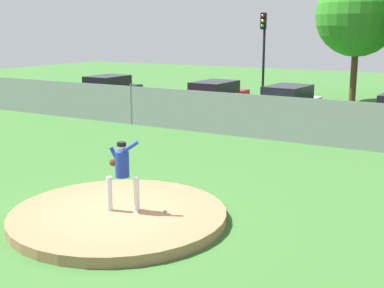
{
  "coord_description": "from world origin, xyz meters",
  "views": [
    {
      "loc": [
        7.06,
        -8.81,
        4.33
      ],
      "look_at": [
        0.49,
        2.55,
        1.37
      ],
      "focal_mm": 47.73,
      "sensor_mm": 36.0,
      "label": 1
    }
  ],
  "objects_px": {
    "parked_car_white": "(287,105)",
    "traffic_light_near": "(263,44)",
    "pitcher_youth": "(122,169)",
    "baseball": "(165,210)",
    "traffic_cone_orange": "(181,98)",
    "parked_car_red": "(214,98)",
    "parked_car_charcoal": "(108,91)"
  },
  "relations": [
    {
      "from": "traffic_cone_orange",
      "to": "traffic_light_near",
      "type": "xyz_separation_m",
      "value": [
        4.95,
        0.69,
        3.28
      ]
    },
    {
      "from": "pitcher_youth",
      "to": "traffic_light_near",
      "type": "distance_m",
      "value": 18.77
    },
    {
      "from": "parked_car_red",
      "to": "traffic_cone_orange",
      "type": "relative_size",
      "value": 8.56
    },
    {
      "from": "traffic_cone_orange",
      "to": "parked_car_red",
      "type": "bearing_deg",
      "value": -38.05
    },
    {
      "from": "traffic_light_near",
      "to": "pitcher_youth",
      "type": "bearing_deg",
      "value": -77.4
    },
    {
      "from": "parked_car_red",
      "to": "traffic_light_near",
      "type": "xyz_separation_m",
      "value": [
        1.15,
        3.67,
        2.72
      ]
    },
    {
      "from": "pitcher_youth",
      "to": "parked_car_red",
      "type": "distance_m",
      "value": 15.42
    },
    {
      "from": "pitcher_youth",
      "to": "parked_car_charcoal",
      "type": "relative_size",
      "value": 0.39
    },
    {
      "from": "baseball",
      "to": "parked_car_red",
      "type": "distance_m",
      "value": 15.39
    },
    {
      "from": "parked_car_red",
      "to": "parked_car_white",
      "type": "relative_size",
      "value": 1.05
    },
    {
      "from": "parked_car_charcoal",
      "to": "parked_car_white",
      "type": "bearing_deg",
      "value": -1.25
    },
    {
      "from": "parked_car_charcoal",
      "to": "traffic_light_near",
      "type": "height_order",
      "value": "traffic_light_near"
    },
    {
      "from": "parked_car_red",
      "to": "traffic_light_near",
      "type": "relative_size",
      "value": 0.9
    },
    {
      "from": "parked_car_white",
      "to": "parked_car_charcoal",
      "type": "bearing_deg",
      "value": 178.75
    },
    {
      "from": "parked_car_white",
      "to": "traffic_cone_orange",
      "type": "height_order",
      "value": "parked_car_white"
    },
    {
      "from": "traffic_light_near",
      "to": "parked_car_charcoal",
      "type": "bearing_deg",
      "value": -153.54
    },
    {
      "from": "parked_car_white",
      "to": "traffic_cone_orange",
      "type": "xyz_separation_m",
      "value": [
        -7.96,
        3.52,
        -0.57
      ]
    },
    {
      "from": "pitcher_youth",
      "to": "traffic_cone_orange",
      "type": "height_order",
      "value": "pitcher_youth"
    },
    {
      "from": "baseball",
      "to": "parked_car_white",
      "type": "distance_m",
      "value": 13.73
    },
    {
      "from": "traffic_cone_orange",
      "to": "traffic_light_near",
      "type": "relative_size",
      "value": 0.11
    },
    {
      "from": "parked_car_white",
      "to": "traffic_light_near",
      "type": "distance_m",
      "value": 5.84
    },
    {
      "from": "pitcher_youth",
      "to": "parked_car_charcoal",
      "type": "distance_m",
      "value": 18.62
    },
    {
      "from": "pitcher_youth",
      "to": "parked_car_red",
      "type": "height_order",
      "value": "pitcher_youth"
    },
    {
      "from": "baseball",
      "to": "parked_car_white",
      "type": "height_order",
      "value": "parked_car_white"
    },
    {
      "from": "baseball",
      "to": "parked_car_white",
      "type": "relative_size",
      "value": 0.02
    },
    {
      "from": "pitcher_youth",
      "to": "baseball",
      "type": "bearing_deg",
      "value": 23.9
    },
    {
      "from": "baseball",
      "to": "parked_car_white",
      "type": "xyz_separation_m",
      "value": [
        -1.95,
        13.58,
        0.56
      ]
    },
    {
      "from": "parked_car_red",
      "to": "parked_car_white",
      "type": "height_order",
      "value": "parked_car_white"
    },
    {
      "from": "parked_car_charcoal",
      "to": "traffic_light_near",
      "type": "bearing_deg",
      "value": 26.46
    },
    {
      "from": "parked_car_charcoal",
      "to": "traffic_cone_orange",
      "type": "relative_size",
      "value": 7.88
    },
    {
      "from": "traffic_cone_orange",
      "to": "traffic_light_near",
      "type": "distance_m",
      "value": 5.98
    },
    {
      "from": "pitcher_youth",
      "to": "baseball",
      "type": "height_order",
      "value": "pitcher_youth"
    }
  ]
}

